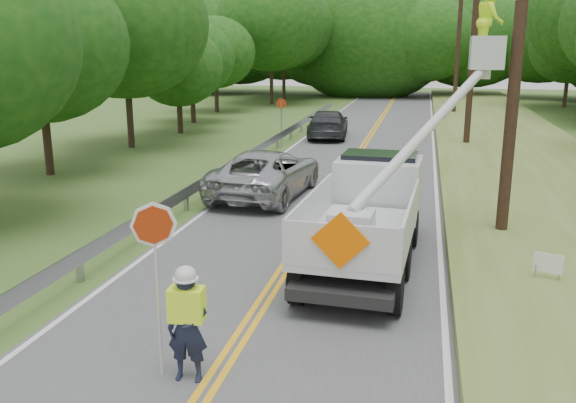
# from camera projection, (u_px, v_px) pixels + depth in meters

# --- Properties ---
(road) EXTENTS (7.20, 96.00, 0.03)m
(road) POSITION_uv_depth(u_px,v_px,m) (337.00, 188.00, 21.56)
(road) COLOR #4E4E50
(road) RESTS_ON ground
(guardrail) EXTENTS (0.18, 48.00, 0.77)m
(guardrail) POSITION_uv_depth(u_px,v_px,m) (236.00, 163.00, 23.13)
(guardrail) COLOR gray
(guardrail) RESTS_ON ground
(utility_poles) EXTENTS (1.60, 43.30, 10.00)m
(utility_poles) POSITION_uv_depth(u_px,v_px,m) (488.00, 36.00, 22.05)
(utility_poles) COLOR black
(utility_poles) RESTS_ON ground
(tall_grass_verge) EXTENTS (7.00, 96.00, 0.30)m
(tall_grass_verge) POSITION_uv_depth(u_px,v_px,m) (550.00, 194.00, 20.03)
(tall_grass_verge) COLOR #576D27
(tall_grass_verge) RESTS_ON ground
(treeline_left) EXTENTS (10.21, 56.52, 11.00)m
(treeline_left) POSITION_uv_depth(u_px,v_px,m) (212.00, 31.00, 38.57)
(treeline_left) COLOR #332319
(treeline_left) RESTS_ON ground
(treeline_horizon) EXTENTS (58.29, 14.63, 12.57)m
(treeline_horizon) POSITION_uv_depth(u_px,v_px,m) (404.00, 40.00, 59.76)
(treeline_horizon) COLOR #104110
(treeline_horizon) RESTS_ON ground
(flagger) EXTENTS (1.08, 0.45, 2.73)m
(flagger) POSITION_uv_depth(u_px,v_px,m) (186.00, 319.00, 8.90)
(flagger) COLOR #191E33
(flagger) RESTS_ON road
(bucket_truck) EXTENTS (4.20, 6.45, 6.31)m
(bucket_truck) POSITION_uv_depth(u_px,v_px,m) (381.00, 194.00, 14.40)
(bucket_truck) COLOR black
(bucket_truck) RESTS_ON road
(suv_silver) EXTENTS (3.05, 5.81, 1.56)m
(suv_silver) POSITION_uv_depth(u_px,v_px,m) (266.00, 173.00, 20.22)
(suv_silver) COLOR #B3B5BA
(suv_silver) RESTS_ON road
(suv_darkgrey) EXTENTS (2.57, 5.30, 1.49)m
(suv_darkgrey) POSITION_uv_depth(u_px,v_px,m) (328.00, 124.00, 33.26)
(suv_darkgrey) COLOR #36393C
(suv_darkgrey) RESTS_ON road
(stop_sign_permanent) EXTENTS (0.50, 0.15, 2.42)m
(stop_sign_permanent) POSITION_uv_depth(u_px,v_px,m) (281.00, 115.00, 30.05)
(stop_sign_permanent) COLOR gray
(stop_sign_permanent) RESTS_ON ground
(yard_sign) EXTENTS (0.54, 0.23, 0.83)m
(yard_sign) POSITION_uv_depth(u_px,v_px,m) (548.00, 265.00, 12.27)
(yard_sign) COLOR white
(yard_sign) RESTS_ON ground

